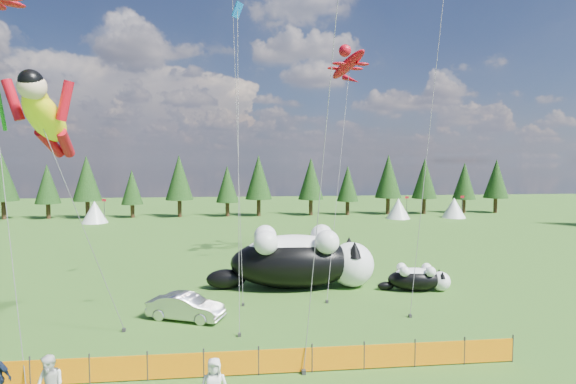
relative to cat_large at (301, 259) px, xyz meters
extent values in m
plane|color=#113B0A|center=(-4.14, -8.27, -1.80)|extent=(160.00, 160.00, 0.00)
cylinder|color=#262626|center=(-11.14, -11.27, -1.25)|extent=(0.06, 0.06, 1.10)
cylinder|color=#262626|center=(-9.14, -11.27, -1.25)|extent=(0.06, 0.06, 1.10)
cylinder|color=#262626|center=(-7.14, -11.27, -1.25)|extent=(0.06, 0.06, 1.10)
cylinder|color=#262626|center=(-5.14, -11.27, -1.25)|extent=(0.06, 0.06, 1.10)
cylinder|color=#262626|center=(-3.14, -11.27, -1.25)|extent=(0.06, 0.06, 1.10)
cylinder|color=#262626|center=(-1.14, -11.27, -1.25)|extent=(0.06, 0.06, 1.10)
cylinder|color=#262626|center=(0.86, -11.27, -1.25)|extent=(0.06, 0.06, 1.10)
cylinder|color=#262626|center=(2.86, -11.27, -1.25)|extent=(0.06, 0.06, 1.10)
cylinder|color=#262626|center=(4.86, -11.27, -1.25)|extent=(0.06, 0.06, 1.10)
cylinder|color=#262626|center=(6.86, -11.27, -1.25)|extent=(0.06, 0.06, 1.10)
cube|color=orange|center=(-12.14, -11.27, -1.30)|extent=(2.00, 0.04, 0.90)
cube|color=orange|center=(-10.14, -11.27, -1.30)|extent=(2.00, 0.04, 0.90)
cube|color=orange|center=(-8.14, -11.27, -1.30)|extent=(2.00, 0.04, 0.90)
cube|color=orange|center=(-6.14, -11.27, -1.30)|extent=(2.00, 0.04, 0.90)
cube|color=orange|center=(-4.14, -11.27, -1.30)|extent=(2.00, 0.04, 0.90)
cube|color=orange|center=(-2.14, -11.27, -1.30)|extent=(2.00, 0.04, 0.90)
cube|color=orange|center=(-0.14, -11.27, -1.30)|extent=(2.00, 0.04, 0.90)
cube|color=orange|center=(1.86, -11.27, -1.30)|extent=(2.00, 0.04, 0.90)
cube|color=orange|center=(3.86, -11.27, -1.30)|extent=(2.00, 0.04, 0.90)
cube|color=orange|center=(5.86, -11.27, -1.30)|extent=(2.00, 0.04, 0.90)
ellipsoid|color=black|center=(-0.45, 0.02, -0.23)|extent=(8.00, 3.97, 3.15)
ellipsoid|color=white|center=(-0.45, 0.02, 0.56)|extent=(6.04, 2.85, 1.92)
sphere|color=white|center=(3.21, -0.12, -0.40)|extent=(2.80, 2.80, 2.80)
sphere|color=#F66078|center=(4.40, -0.17, -0.40)|extent=(0.39, 0.39, 0.39)
ellipsoid|color=black|center=(-4.65, 0.18, -1.19)|extent=(2.49, 1.32, 1.22)
cone|color=black|center=(3.18, -0.96, 0.72)|extent=(0.98, 0.98, 0.98)
cone|color=black|center=(3.25, 0.71, 0.72)|extent=(0.98, 0.98, 0.98)
sphere|color=white|center=(1.51, 1.08, 1.26)|extent=(1.47, 1.47, 1.47)
sphere|color=white|center=(1.42, -1.19, 1.26)|extent=(1.47, 1.47, 1.47)
sphere|color=white|center=(-2.16, 1.22, 1.26)|extent=(1.47, 1.47, 1.47)
sphere|color=white|center=(-2.24, -1.05, 1.26)|extent=(1.47, 1.47, 1.47)
ellipsoid|color=black|center=(6.85, -1.43, -1.14)|extent=(3.51, 2.03, 1.32)
ellipsoid|color=white|center=(6.85, -1.43, -0.81)|extent=(2.64, 1.47, 0.81)
sphere|color=white|center=(8.37, -1.67, -1.21)|extent=(1.18, 1.18, 1.18)
sphere|color=#F66078|center=(8.87, -1.75, -1.21)|extent=(0.16, 0.16, 0.16)
ellipsoid|color=black|center=(5.10, -1.16, -1.54)|extent=(1.10, 0.67, 0.51)
cone|color=black|center=(8.32, -2.02, -0.74)|extent=(0.41, 0.41, 0.41)
cone|color=black|center=(8.43, -1.32, -0.74)|extent=(0.41, 0.41, 0.41)
sphere|color=white|center=(7.72, -1.08, -0.51)|extent=(0.62, 0.62, 0.62)
sphere|color=white|center=(7.57, -2.03, -0.51)|extent=(0.62, 0.62, 0.62)
sphere|color=white|center=(6.19, -0.85, -0.51)|extent=(0.62, 0.62, 0.62)
sphere|color=white|center=(6.05, -1.79, -0.51)|extent=(0.62, 0.62, 0.62)
imported|color=silver|center=(-6.50, -5.02, -1.17)|extent=(4.08, 2.66, 1.27)
cylinder|color=#595959|center=(-10.49, -6.96, 3.13)|extent=(0.03, 0.03, 9.99)
cube|color=#262626|center=(-9.17, -6.37, -1.72)|extent=(0.15, 0.15, 0.16)
cylinder|color=#595959|center=(2.75, 1.62, 5.87)|extent=(0.03, 0.03, 18.26)
cube|color=#262626|center=(1.02, -3.27, -1.72)|extent=(0.15, 0.15, 0.16)
cylinder|color=#595959|center=(-12.52, -9.71, 5.47)|extent=(0.03, 0.03, 14.89)
cylinder|color=#595959|center=(-3.83, -4.81, 6.35)|extent=(0.03, 0.03, 16.91)
cube|color=#262626|center=(-3.84, -7.53, -1.72)|extent=(0.15, 0.15, 0.16)
cylinder|color=#595959|center=(6.87, -3.23, 8.80)|extent=(0.03, 0.03, 22.03)
cube|color=#262626|center=(4.76, -5.99, -1.72)|extent=(0.15, 0.15, 0.16)
cylinder|color=#595959|center=(-0.59, -10.69, 6.75)|extent=(0.03, 0.03, 16.95)
cube|color=#262626|center=(-1.46, -11.39, -1.72)|extent=(0.15, 0.15, 0.16)
cylinder|color=#595959|center=(-3.90, -0.68, 8.16)|extent=(0.03, 0.03, 20.31)
cube|color=#262626|center=(-3.64, -3.27, -1.72)|extent=(0.15, 0.15, 0.16)
camera|label=1|loc=(-3.80, -27.39, 6.12)|focal=28.00mm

